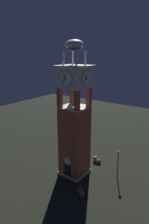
% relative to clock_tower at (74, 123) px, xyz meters
% --- Properties ---
extents(ground, '(80.00, 80.00, 0.00)m').
position_rel_clock_tower_xyz_m(ground, '(0.00, 0.00, -7.44)').
color(ground, black).
extents(clock_tower, '(3.80, 3.80, 18.03)m').
position_rel_clock_tower_xyz_m(clock_tower, '(0.00, 0.00, 0.00)').
color(clock_tower, '#9E4C38').
rests_on(clock_tower, ground).
extents(park_bench, '(1.54, 1.32, 0.95)m').
position_rel_clock_tower_xyz_m(park_bench, '(3.40, -3.35, -6.95)').
color(park_bench, brown).
rests_on(park_bench, ground).
extents(lamp_post, '(0.36, 0.36, 3.86)m').
position_rel_clock_tower_xyz_m(lamp_post, '(5.24, 2.72, -4.76)').
color(lamp_post, black).
rests_on(lamp_post, ground).
extents(trash_bin, '(0.52, 0.52, 0.80)m').
position_rel_clock_tower_xyz_m(trash_bin, '(0.78, 4.37, -7.04)').
color(trash_bin, '#38513D').
rests_on(trash_bin, ground).
extents(shrub_near_entry, '(0.86, 0.86, 0.62)m').
position_rel_clock_tower_xyz_m(shrub_near_entry, '(1.46, 4.21, -7.12)').
color(shrub_near_entry, '#28562D').
rests_on(shrub_near_entry, ground).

